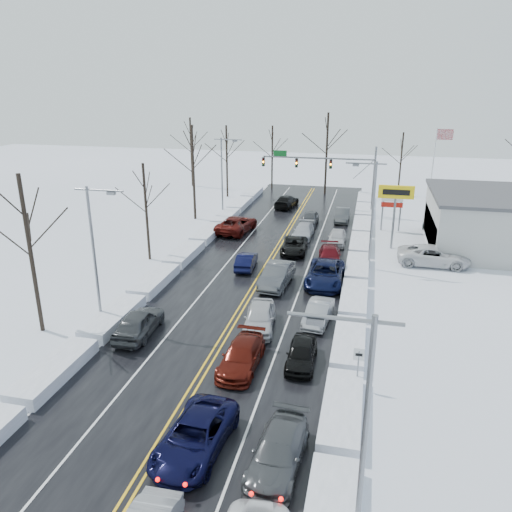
% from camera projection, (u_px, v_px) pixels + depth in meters
% --- Properties ---
extents(ground, '(160.00, 160.00, 0.00)m').
position_uv_depth(ground, '(241.00, 308.00, 34.78)').
color(ground, silver).
rests_on(ground, ground).
extents(road_surface, '(14.00, 84.00, 0.01)m').
position_uv_depth(road_surface, '(248.00, 297.00, 36.62)').
color(road_surface, black).
rests_on(road_surface, ground).
extents(snow_bank_left, '(1.83, 72.00, 0.74)m').
position_uv_depth(snow_bank_left, '(152.00, 288.00, 38.23)').
color(snow_bank_left, white).
rests_on(snow_bank_left, ground).
extents(snow_bank_right, '(1.83, 72.00, 0.74)m').
position_uv_depth(snow_bank_right, '(353.00, 307.00, 35.01)').
color(snow_bank_right, white).
rests_on(snow_bank_right, ground).
extents(traffic_signal_mast, '(13.28, 0.39, 8.00)m').
position_uv_depth(traffic_signal_mast, '(330.00, 167.00, 57.96)').
color(traffic_signal_mast, slate).
rests_on(traffic_signal_mast, ground).
extents(tires_plus_sign, '(3.20, 0.34, 6.00)m').
position_uv_depth(tires_plus_sign, '(396.00, 196.00, 45.60)').
color(tires_plus_sign, slate).
rests_on(tires_plus_sign, ground).
extents(used_vehicles_sign, '(2.20, 0.22, 4.65)m').
position_uv_depth(used_vehicles_sign, '(392.00, 200.00, 51.68)').
color(used_vehicles_sign, slate).
rests_on(used_vehicles_sign, ground).
extents(speed_limit_sign, '(0.55, 0.09, 2.35)m').
position_uv_depth(speed_limit_sign, '(358.00, 361.00, 25.14)').
color(speed_limit_sign, slate).
rests_on(speed_limit_sign, ground).
extents(flagpole, '(1.87, 1.20, 10.00)m').
position_uv_depth(flagpole, '(435.00, 164.00, 57.18)').
color(flagpole, silver).
rests_on(flagpole, ground).
extents(streetlight_se, '(3.20, 0.25, 9.00)m').
position_uv_depth(streetlight_se, '(358.00, 427.00, 14.71)').
color(streetlight_se, slate).
rests_on(streetlight_se, ground).
extents(streetlight_ne, '(3.20, 0.25, 9.00)m').
position_uv_depth(streetlight_ne, '(371.00, 207.00, 40.45)').
color(streetlight_ne, slate).
rests_on(streetlight_ne, ground).
extents(streetlight_sw, '(3.20, 0.25, 9.00)m').
position_uv_depth(streetlight_sw, '(96.00, 245.00, 31.10)').
color(streetlight_sw, slate).
rests_on(streetlight_sw, ground).
extents(streetlight_nw, '(3.20, 0.25, 9.00)m').
position_uv_depth(streetlight_nw, '(223.00, 171.00, 56.84)').
color(streetlight_nw, slate).
rests_on(streetlight_nw, ground).
extents(tree_left_b, '(4.00, 4.00, 10.00)m').
position_uv_depth(tree_left_b, '(26.00, 224.00, 29.38)').
color(tree_left_b, '#2D231C').
rests_on(tree_left_b, ground).
extents(tree_left_c, '(3.40, 3.40, 8.50)m').
position_uv_depth(tree_left_c, '(145.00, 193.00, 42.39)').
color(tree_left_c, '#2D231C').
rests_on(tree_left_c, ground).
extents(tree_left_d, '(4.20, 4.20, 10.50)m').
position_uv_depth(tree_left_d, '(193.00, 154.00, 54.94)').
color(tree_left_d, '#2D231C').
rests_on(tree_left_d, ground).
extents(tree_left_e, '(3.80, 3.80, 9.50)m').
position_uv_depth(tree_left_e, '(227.00, 147.00, 66.12)').
color(tree_left_e, '#2D231C').
rests_on(tree_left_e, ground).
extents(tree_far_a, '(4.00, 4.00, 10.00)m').
position_uv_depth(tree_far_a, '(191.00, 139.00, 73.04)').
color(tree_far_a, '#2D231C').
rests_on(tree_far_a, ground).
extents(tree_far_b, '(3.60, 3.60, 9.00)m').
position_uv_depth(tree_far_b, '(272.00, 145.00, 71.65)').
color(tree_far_b, '#2D231C').
rests_on(tree_far_b, ground).
extents(tree_far_c, '(4.40, 4.40, 11.00)m').
position_uv_depth(tree_far_c, '(327.00, 138.00, 67.66)').
color(tree_far_c, '#2D231C').
rests_on(tree_far_c, ground).
extents(tree_far_d, '(3.40, 3.40, 8.50)m').
position_uv_depth(tree_far_d, '(402.00, 152.00, 67.50)').
color(tree_far_d, '#2D231C').
rests_on(tree_far_d, ground).
extents(queued_car_2, '(2.84, 5.49, 1.48)m').
position_uv_depth(queued_car_2, '(196.00, 450.00, 21.40)').
color(queued_car_2, black).
rests_on(queued_car_2, ground).
extents(queued_car_3, '(2.03, 4.84, 1.40)m').
position_uv_depth(queued_car_3, '(242.00, 367.00, 27.61)').
color(queued_car_3, '#4D110A').
rests_on(queued_car_3, ground).
extents(queued_car_4, '(2.40, 4.83, 1.58)m').
position_uv_depth(queued_car_4, '(260.00, 328.00, 31.93)').
color(queued_car_4, silver).
rests_on(queued_car_4, ground).
extents(queued_car_5, '(2.21, 5.28, 1.70)m').
position_uv_depth(queued_car_5, '(277.00, 285.00, 38.65)').
color(queued_car_5, '#424447').
rests_on(queued_car_5, ground).
extents(queued_car_6, '(2.48, 4.94, 1.34)m').
position_uv_depth(queued_car_6, '(294.00, 252.00, 46.07)').
color(queued_car_6, black).
rests_on(queued_car_6, ground).
extents(queued_car_7, '(1.94, 4.61, 1.33)m').
position_uv_depth(queued_car_7, '(303.00, 237.00, 50.54)').
color(queued_car_7, '#AFB1B7').
rests_on(queued_car_7, ground).
extents(queued_car_8, '(1.77, 4.31, 1.46)m').
position_uv_depth(queued_car_8, '(310.00, 225.00, 54.97)').
color(queued_car_8, '#444649').
rests_on(queued_car_8, ground).
extents(queued_car_11, '(2.28, 4.96, 1.40)m').
position_uv_depth(queued_car_11, '(278.00, 466.00, 20.53)').
color(queued_car_11, '#444649').
rests_on(queued_car_11, ground).
extents(queued_car_12, '(1.68, 3.99, 1.35)m').
position_uv_depth(queued_car_12, '(301.00, 364.00, 27.90)').
color(queued_car_12, black).
rests_on(queued_car_12, ground).
extents(queued_car_13, '(1.85, 4.23, 1.35)m').
position_uv_depth(queued_car_13, '(318.00, 322.00, 32.77)').
color(queued_car_13, gray).
rests_on(queued_car_13, ground).
extents(queued_car_14, '(2.82, 5.99, 1.66)m').
position_uv_depth(queued_car_14, '(325.00, 284.00, 38.98)').
color(queued_car_14, black).
rests_on(queued_car_14, ground).
extents(queued_car_15, '(2.34, 4.80, 1.35)m').
position_uv_depth(queued_car_15, '(329.00, 263.00, 43.50)').
color(queued_car_15, '#500A10').
rests_on(queued_car_15, ground).
extents(queued_car_16, '(1.67, 4.12, 1.40)m').
position_uv_depth(queued_car_16, '(337.00, 244.00, 48.40)').
color(queued_car_16, silver).
rests_on(queued_car_16, ground).
extents(queued_car_17, '(1.58, 4.45, 1.46)m').
position_uv_depth(queued_car_17, '(342.00, 221.00, 56.27)').
color(queued_car_17, '#393C3D').
rests_on(queued_car_17, ground).
extents(oncoming_car_0, '(1.69, 4.11, 1.33)m').
position_uv_depth(oncoming_car_0, '(246.00, 268.00, 42.21)').
color(oncoming_car_0, black).
rests_on(oncoming_car_0, ground).
extents(oncoming_car_1, '(3.66, 6.50, 1.71)m').
position_uv_depth(oncoming_car_1, '(237.00, 232.00, 52.32)').
color(oncoming_car_1, '#490D09').
rests_on(oncoming_car_1, ground).
extents(oncoming_car_2, '(2.70, 5.46, 1.53)m').
position_uv_depth(oncoming_car_2, '(286.00, 207.00, 62.58)').
color(oncoming_car_2, black).
rests_on(oncoming_car_2, ground).
extents(oncoming_car_3, '(2.14, 4.89, 1.64)m').
position_uv_depth(oncoming_car_3, '(140.00, 334.00, 31.17)').
color(oncoming_car_3, '#393B3D').
rests_on(oncoming_car_3, ground).
extents(parked_car_0, '(6.11, 2.88, 1.69)m').
position_uv_depth(parked_car_0, '(433.00, 265.00, 42.92)').
color(parked_car_0, silver).
rests_on(parked_car_0, ground).
extents(parked_car_1, '(2.61, 5.75, 1.63)m').
position_uv_depth(parked_car_1, '(465.00, 253.00, 45.90)').
color(parked_car_1, '#45484B').
rests_on(parked_car_1, ground).
extents(parked_car_2, '(2.44, 4.91, 1.61)m').
position_uv_depth(parked_car_2, '(435.00, 234.00, 51.50)').
color(parked_car_2, black).
rests_on(parked_car_2, ground).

